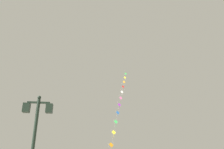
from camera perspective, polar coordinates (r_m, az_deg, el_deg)
name	(u,v)px	position (r m, az deg, el deg)	size (l,w,h in m)	color
twin_lantern_lamp_post	(35,128)	(10.01, -19.28, -13.03)	(1.25, 0.28, 4.61)	#1E2D23
kite_train	(119,105)	(26.51, 1.92, -7.86)	(5.37, 17.44, 15.96)	brown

